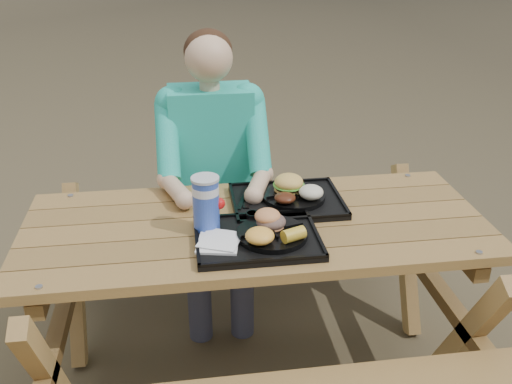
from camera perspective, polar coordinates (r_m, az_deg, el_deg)
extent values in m
plane|color=#999999|center=(2.66, 0.00, -17.30)|extent=(60.00, 60.00, 0.00)
cube|color=black|center=(2.09, 0.11, -4.72)|extent=(0.45, 0.35, 0.02)
cube|color=black|center=(2.36, 3.09, -0.99)|extent=(0.45, 0.35, 0.02)
cylinder|color=black|center=(2.08, 1.63, -4.21)|extent=(0.26, 0.26, 0.02)
cylinder|color=black|center=(2.36, 3.78, -0.41)|extent=(0.26, 0.26, 0.02)
cube|color=white|center=(2.04, -3.82, -5.05)|extent=(0.17, 0.17, 0.02)
cylinder|color=#1637A5|center=(2.10, -5.02, -1.23)|extent=(0.10, 0.10, 0.20)
cylinder|color=black|center=(2.19, -0.33, -2.45)|extent=(0.05, 0.05, 0.03)
cylinder|color=yellow|center=(2.18, 1.40, -2.47)|extent=(0.06, 0.06, 0.03)
ellipsoid|color=#FFBA43|center=(2.00, 0.38, -4.40)|extent=(0.10, 0.10, 0.05)
cube|color=black|center=(2.34, -0.94, -0.84)|extent=(0.05, 0.14, 0.01)
ellipsoid|color=#471D0E|center=(2.28, 2.92, -0.59)|extent=(0.09, 0.09, 0.04)
ellipsoid|color=beige|center=(2.31, 5.53, -0.01)|extent=(0.10, 0.10, 0.06)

